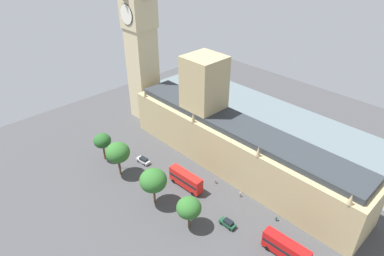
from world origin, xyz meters
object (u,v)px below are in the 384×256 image
(double_decker_bus_opposite_hall, at_px, (186,179))
(car_silver_near_tower, at_px, (143,160))
(pedestrian_kerbside, at_px, (240,195))
(plane_tree_by_river_gate, at_px, (153,181))
(plane_tree_trailing, at_px, (189,208))
(street_lamp_slot_11, at_px, (117,156))
(double_decker_bus_far_end, at_px, (286,248))
(clock_tower, at_px, (140,34))
(pedestrian_leading, at_px, (276,218))
(car_dark_green_corner, at_px, (228,223))
(plane_tree_slot_10, at_px, (102,141))
(parliament_building, at_px, (231,139))
(pedestrian_midblock, at_px, (215,181))
(plane_tree_under_trees, at_px, (118,153))

(double_decker_bus_opposite_hall, bearing_deg, car_silver_near_tower, -86.04)
(pedestrian_kerbside, distance_m, plane_tree_by_river_gate, 23.45)
(plane_tree_trailing, bearing_deg, street_lamp_slot_11, -90.46)
(double_decker_bus_opposite_hall, relative_size, plane_tree_by_river_gate, 1.01)
(double_decker_bus_far_end, relative_size, pedestrian_kerbside, 7.00)
(clock_tower, distance_m, double_decker_bus_far_end, 78.88)
(pedestrian_leading, distance_m, pedestrian_kerbside, 11.40)
(car_silver_near_tower, relative_size, plane_tree_trailing, 0.55)
(car_dark_green_corner, xyz_separation_m, street_lamp_slot_11, (6.47, -36.90, 3.63))
(double_decker_bus_opposite_hall, height_order, double_decker_bus_far_end, same)
(pedestrian_leading, bearing_deg, pedestrian_kerbside, 89.04)
(double_decker_bus_far_end, bearing_deg, plane_tree_slot_10, 96.56)
(plane_tree_trailing, bearing_deg, parliament_building, -160.00)
(pedestrian_kerbside, height_order, pedestrian_midblock, pedestrian_midblock)
(double_decker_bus_opposite_hall, bearing_deg, clock_tower, -115.42)
(plane_tree_by_river_gate, bearing_deg, double_decker_bus_far_end, 107.34)
(parliament_building, distance_m, plane_tree_by_river_gate, 26.62)
(double_decker_bus_far_end, height_order, pedestrian_kerbside, double_decker_bus_far_end)
(pedestrian_midblock, bearing_deg, plane_tree_slot_10, 149.93)
(double_decker_bus_opposite_hall, relative_size, plane_tree_under_trees, 1.01)
(pedestrian_leading, bearing_deg, car_silver_near_tower, 103.18)
(car_silver_near_tower, bearing_deg, clock_tower, 45.46)
(car_dark_green_corner, bearing_deg, pedestrian_midblock, 50.89)
(double_decker_bus_far_end, bearing_deg, car_silver_near_tower, 89.77)
(parliament_building, bearing_deg, plane_tree_under_trees, -35.18)
(clock_tower, distance_m, plane_tree_slot_10, 38.29)
(parliament_building, distance_m, clock_tower, 47.31)
(car_dark_green_corner, distance_m, double_decker_bus_far_end, 14.49)
(double_decker_bus_far_end, distance_m, pedestrian_midblock, 27.64)
(parliament_building, bearing_deg, plane_tree_slot_10, -47.50)
(parliament_building, height_order, car_dark_green_corner, parliament_building)
(car_dark_green_corner, bearing_deg, double_decker_bus_far_end, -83.32)
(pedestrian_leading, bearing_deg, plane_tree_slot_10, 108.54)
(plane_tree_trailing, bearing_deg, double_decker_bus_far_end, 113.80)
(parliament_building, relative_size, plane_tree_by_river_gate, 7.23)
(pedestrian_midblock, relative_size, plane_tree_by_river_gate, 0.15)
(pedestrian_leading, xyz_separation_m, plane_tree_trailing, (16.45, -13.40, 5.23))
(car_silver_near_tower, relative_size, plane_tree_by_river_gate, 0.45)
(double_decker_bus_opposite_hall, bearing_deg, pedestrian_leading, 104.78)
(parliament_building, relative_size, plane_tree_trailing, 8.91)
(clock_tower, bearing_deg, parliament_building, 89.07)
(parliament_building, distance_m, car_dark_green_corner, 25.62)
(parliament_building, relative_size, plane_tree_under_trees, 7.20)
(parliament_building, xyz_separation_m, plane_tree_trailing, (25.44, 9.26, -2.83))
(pedestrian_midblock, xyz_separation_m, street_lamp_slot_11, (15.69, -24.39, 3.82))
(double_decker_bus_far_end, bearing_deg, car_dark_green_corner, 96.79)
(double_decker_bus_far_end, relative_size, street_lamp_slot_11, 1.63)
(plane_tree_trailing, bearing_deg, pedestrian_leading, 140.84)
(car_dark_green_corner, relative_size, plane_tree_under_trees, 0.40)
(plane_tree_under_trees, bearing_deg, double_decker_bus_far_end, 101.62)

